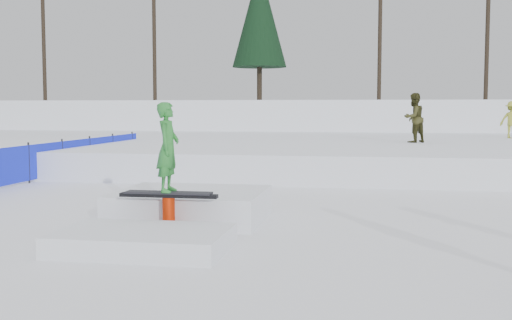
% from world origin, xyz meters
% --- Properties ---
extents(ground, '(120.00, 120.00, 0.00)m').
position_xyz_m(ground, '(0.00, 0.00, 0.00)').
color(ground, white).
extents(snow_berm, '(60.00, 14.00, 2.40)m').
position_xyz_m(snow_berm, '(0.00, 30.00, 1.20)').
color(snow_berm, white).
rests_on(snow_berm, ground).
extents(snow_midrise, '(50.00, 18.00, 0.80)m').
position_xyz_m(snow_midrise, '(0.00, 16.00, 0.40)').
color(snow_midrise, white).
rests_on(snow_midrise, ground).
extents(safety_fence, '(0.05, 16.00, 1.10)m').
position_xyz_m(safety_fence, '(-6.50, 6.60, 0.55)').
color(safety_fence, '#1524E0').
rests_on(safety_fence, ground).
extents(treeline, '(40.24, 4.22, 10.50)m').
position_xyz_m(treeline, '(6.18, 28.28, 7.45)').
color(treeline, black).
rests_on(treeline, snow_berm).
extents(walker_olive, '(1.06, 1.05, 1.73)m').
position_xyz_m(walker_olive, '(3.99, 13.80, 1.67)').
color(walker_olive, '#313013').
rests_on(walker_olive, snow_midrise).
extents(walker_ygreen, '(1.10, 0.96, 1.48)m').
position_xyz_m(walker_ygreen, '(8.06, 17.84, 1.54)').
color(walker_ygreen, '#A0A834').
rests_on(walker_ygreen, snow_midrise).
extents(jib_rail_feature, '(2.60, 4.40, 2.11)m').
position_xyz_m(jib_rail_feature, '(-0.67, 1.16, 0.30)').
color(jib_rail_feature, white).
rests_on(jib_rail_feature, ground).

